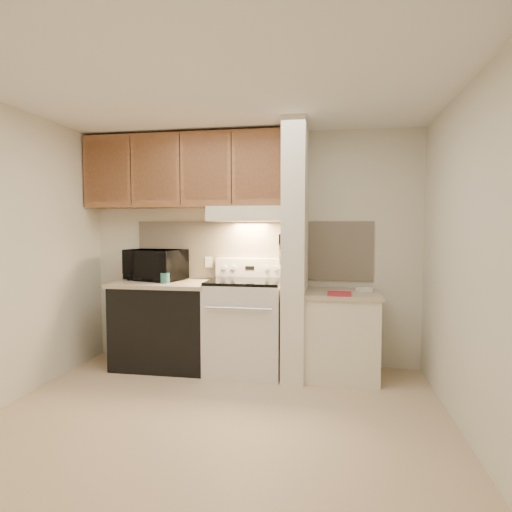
# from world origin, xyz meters

# --- Properties ---
(floor) EXTENTS (3.60, 3.60, 0.00)m
(floor) POSITION_xyz_m (0.00, 0.00, 0.00)
(floor) COLOR #CBB08C
(floor) RESTS_ON ground
(ceiling) EXTENTS (3.60, 3.60, 0.00)m
(ceiling) POSITION_xyz_m (0.00, 0.00, 2.50)
(ceiling) COLOR white
(ceiling) RESTS_ON wall_back
(wall_back) EXTENTS (3.60, 2.50, 0.02)m
(wall_back) POSITION_xyz_m (0.00, 1.50, 1.25)
(wall_back) COLOR beige
(wall_back) RESTS_ON floor
(wall_left) EXTENTS (0.02, 3.00, 2.50)m
(wall_left) POSITION_xyz_m (-1.80, 0.00, 1.25)
(wall_left) COLOR beige
(wall_left) RESTS_ON floor
(wall_right) EXTENTS (0.02, 3.00, 2.50)m
(wall_right) POSITION_xyz_m (1.80, 0.00, 1.25)
(wall_right) COLOR beige
(wall_right) RESTS_ON floor
(backsplash) EXTENTS (2.60, 0.02, 0.63)m
(backsplash) POSITION_xyz_m (0.00, 1.49, 1.24)
(backsplash) COLOR beige
(backsplash) RESTS_ON wall_back
(range_body) EXTENTS (0.76, 0.65, 0.92)m
(range_body) POSITION_xyz_m (0.00, 1.16, 0.46)
(range_body) COLOR silver
(range_body) RESTS_ON floor
(oven_window) EXTENTS (0.50, 0.01, 0.30)m
(oven_window) POSITION_xyz_m (0.00, 0.84, 0.50)
(oven_window) COLOR black
(oven_window) RESTS_ON range_body
(oven_handle) EXTENTS (0.65, 0.02, 0.02)m
(oven_handle) POSITION_xyz_m (0.00, 0.80, 0.72)
(oven_handle) COLOR silver
(oven_handle) RESTS_ON range_body
(cooktop) EXTENTS (0.74, 0.64, 0.03)m
(cooktop) POSITION_xyz_m (0.00, 1.16, 0.94)
(cooktop) COLOR black
(cooktop) RESTS_ON range_body
(range_backguard) EXTENTS (0.76, 0.08, 0.20)m
(range_backguard) POSITION_xyz_m (0.00, 1.44, 1.05)
(range_backguard) COLOR silver
(range_backguard) RESTS_ON range_body
(range_display) EXTENTS (0.10, 0.01, 0.04)m
(range_display) POSITION_xyz_m (0.00, 1.40, 1.05)
(range_display) COLOR black
(range_display) RESTS_ON range_backguard
(range_knob_left_outer) EXTENTS (0.05, 0.02, 0.05)m
(range_knob_left_outer) POSITION_xyz_m (-0.28, 1.40, 1.05)
(range_knob_left_outer) COLOR silver
(range_knob_left_outer) RESTS_ON range_backguard
(range_knob_left_inner) EXTENTS (0.05, 0.02, 0.05)m
(range_knob_left_inner) POSITION_xyz_m (-0.18, 1.40, 1.05)
(range_knob_left_inner) COLOR silver
(range_knob_left_inner) RESTS_ON range_backguard
(range_knob_right_inner) EXTENTS (0.05, 0.02, 0.05)m
(range_knob_right_inner) POSITION_xyz_m (0.18, 1.40, 1.05)
(range_knob_right_inner) COLOR silver
(range_knob_right_inner) RESTS_ON range_backguard
(range_knob_right_outer) EXTENTS (0.05, 0.02, 0.05)m
(range_knob_right_outer) POSITION_xyz_m (0.28, 1.40, 1.05)
(range_knob_right_outer) COLOR silver
(range_knob_right_outer) RESTS_ON range_backguard
(dishwasher_front) EXTENTS (1.00, 0.63, 0.87)m
(dishwasher_front) POSITION_xyz_m (-0.88, 1.17, 0.43)
(dishwasher_front) COLOR black
(dishwasher_front) RESTS_ON floor
(left_countertop) EXTENTS (1.04, 0.67, 0.04)m
(left_countertop) POSITION_xyz_m (-0.88, 1.17, 0.89)
(left_countertop) COLOR #B9A88C
(left_countertop) RESTS_ON dishwasher_front
(spoon_rest) EXTENTS (0.22, 0.07, 0.02)m
(spoon_rest) POSITION_xyz_m (-0.91, 1.26, 0.92)
(spoon_rest) COLOR black
(spoon_rest) RESTS_ON left_countertop
(teal_jar) EXTENTS (0.10, 0.10, 0.11)m
(teal_jar) POSITION_xyz_m (-0.83, 1.06, 0.96)
(teal_jar) COLOR #296562
(teal_jar) RESTS_ON left_countertop
(outlet) EXTENTS (0.08, 0.01, 0.12)m
(outlet) POSITION_xyz_m (-0.48, 1.48, 1.10)
(outlet) COLOR silver
(outlet) RESTS_ON backsplash
(microwave) EXTENTS (0.70, 0.56, 0.33)m
(microwave) POSITION_xyz_m (-1.04, 1.31, 1.08)
(microwave) COLOR black
(microwave) RESTS_ON left_countertop
(partition_pillar) EXTENTS (0.22, 0.70, 2.50)m
(partition_pillar) POSITION_xyz_m (0.51, 1.15, 1.25)
(partition_pillar) COLOR white
(partition_pillar) RESTS_ON floor
(pillar_trim) EXTENTS (0.01, 0.70, 0.04)m
(pillar_trim) POSITION_xyz_m (0.39, 1.15, 1.30)
(pillar_trim) COLOR #925C38
(pillar_trim) RESTS_ON partition_pillar
(knife_strip) EXTENTS (0.02, 0.42, 0.04)m
(knife_strip) POSITION_xyz_m (0.39, 1.10, 1.32)
(knife_strip) COLOR black
(knife_strip) RESTS_ON partition_pillar
(knife_blade_a) EXTENTS (0.01, 0.03, 0.16)m
(knife_blade_a) POSITION_xyz_m (0.38, 0.95, 1.22)
(knife_blade_a) COLOR silver
(knife_blade_a) RESTS_ON knife_strip
(knife_handle_a) EXTENTS (0.02, 0.02, 0.10)m
(knife_handle_a) POSITION_xyz_m (0.38, 0.95, 1.37)
(knife_handle_a) COLOR black
(knife_handle_a) RESTS_ON knife_strip
(knife_blade_b) EXTENTS (0.01, 0.04, 0.18)m
(knife_blade_b) POSITION_xyz_m (0.38, 1.02, 1.21)
(knife_blade_b) COLOR silver
(knife_blade_b) RESTS_ON knife_strip
(knife_handle_b) EXTENTS (0.02, 0.02, 0.10)m
(knife_handle_b) POSITION_xyz_m (0.38, 1.02, 1.37)
(knife_handle_b) COLOR black
(knife_handle_b) RESTS_ON knife_strip
(knife_blade_c) EXTENTS (0.01, 0.04, 0.20)m
(knife_blade_c) POSITION_xyz_m (0.38, 1.10, 1.20)
(knife_blade_c) COLOR silver
(knife_blade_c) RESTS_ON knife_strip
(knife_handle_c) EXTENTS (0.02, 0.02, 0.10)m
(knife_handle_c) POSITION_xyz_m (0.38, 1.11, 1.37)
(knife_handle_c) COLOR black
(knife_handle_c) RESTS_ON knife_strip
(knife_blade_d) EXTENTS (0.01, 0.04, 0.16)m
(knife_blade_d) POSITION_xyz_m (0.38, 1.17, 1.22)
(knife_blade_d) COLOR silver
(knife_blade_d) RESTS_ON knife_strip
(knife_handle_d) EXTENTS (0.02, 0.02, 0.10)m
(knife_handle_d) POSITION_xyz_m (0.38, 1.17, 1.37)
(knife_handle_d) COLOR black
(knife_handle_d) RESTS_ON knife_strip
(knife_blade_e) EXTENTS (0.01, 0.04, 0.18)m
(knife_blade_e) POSITION_xyz_m (0.38, 1.27, 1.21)
(knife_blade_e) COLOR silver
(knife_blade_e) RESTS_ON knife_strip
(knife_handle_e) EXTENTS (0.02, 0.02, 0.10)m
(knife_handle_e) POSITION_xyz_m (0.38, 1.26, 1.37)
(knife_handle_e) COLOR black
(knife_handle_e) RESTS_ON knife_strip
(oven_mitt) EXTENTS (0.03, 0.10, 0.25)m
(oven_mitt) POSITION_xyz_m (0.38, 1.32, 1.13)
(oven_mitt) COLOR gray
(oven_mitt) RESTS_ON partition_pillar
(right_cab_base) EXTENTS (0.70, 0.60, 0.81)m
(right_cab_base) POSITION_xyz_m (0.97, 1.15, 0.40)
(right_cab_base) COLOR silver
(right_cab_base) RESTS_ON floor
(right_countertop) EXTENTS (0.74, 0.64, 0.04)m
(right_countertop) POSITION_xyz_m (0.97, 1.15, 0.83)
(right_countertop) COLOR #B9A88C
(right_countertop) RESTS_ON right_cab_base
(red_folder) EXTENTS (0.23, 0.31, 0.01)m
(red_folder) POSITION_xyz_m (0.94, 1.00, 0.86)
(red_folder) COLOR #AE232E
(red_folder) RESTS_ON right_countertop
(white_box) EXTENTS (0.16, 0.14, 0.04)m
(white_box) POSITION_xyz_m (1.19, 1.23, 0.87)
(white_box) COLOR white
(white_box) RESTS_ON right_countertop
(range_hood) EXTENTS (0.78, 0.44, 0.15)m
(range_hood) POSITION_xyz_m (0.00, 1.28, 1.62)
(range_hood) COLOR silver
(range_hood) RESTS_ON upper_cabinets
(hood_lip) EXTENTS (0.78, 0.04, 0.06)m
(hood_lip) POSITION_xyz_m (0.00, 1.07, 1.58)
(hood_lip) COLOR silver
(hood_lip) RESTS_ON range_hood
(upper_cabinets) EXTENTS (2.18, 0.33, 0.77)m
(upper_cabinets) POSITION_xyz_m (-0.69, 1.32, 2.08)
(upper_cabinets) COLOR #925C38
(upper_cabinets) RESTS_ON wall_back
(cab_door_a) EXTENTS (0.46, 0.01, 0.63)m
(cab_door_a) POSITION_xyz_m (-1.51, 1.17, 2.08)
(cab_door_a) COLOR #925C38
(cab_door_a) RESTS_ON upper_cabinets
(cab_gap_a) EXTENTS (0.01, 0.01, 0.73)m
(cab_gap_a) POSITION_xyz_m (-1.23, 1.16, 2.08)
(cab_gap_a) COLOR black
(cab_gap_a) RESTS_ON upper_cabinets
(cab_door_b) EXTENTS (0.46, 0.01, 0.63)m
(cab_door_b) POSITION_xyz_m (-0.96, 1.17, 2.08)
(cab_door_b) COLOR #925C38
(cab_door_b) RESTS_ON upper_cabinets
(cab_gap_b) EXTENTS (0.01, 0.01, 0.73)m
(cab_gap_b) POSITION_xyz_m (-0.69, 1.16, 2.08)
(cab_gap_b) COLOR black
(cab_gap_b) RESTS_ON upper_cabinets
(cab_door_c) EXTENTS (0.46, 0.01, 0.63)m
(cab_door_c) POSITION_xyz_m (-0.42, 1.17, 2.08)
(cab_door_c) COLOR #925C38
(cab_door_c) RESTS_ON upper_cabinets
(cab_gap_c) EXTENTS (0.01, 0.01, 0.73)m
(cab_gap_c) POSITION_xyz_m (-0.14, 1.16, 2.08)
(cab_gap_c) COLOR black
(cab_gap_c) RESTS_ON upper_cabinets
(cab_door_d) EXTENTS (0.46, 0.01, 0.63)m
(cab_door_d) POSITION_xyz_m (0.13, 1.17, 2.08)
(cab_door_d) COLOR #925C38
(cab_door_d) RESTS_ON upper_cabinets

